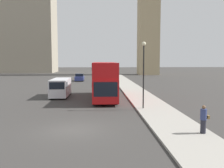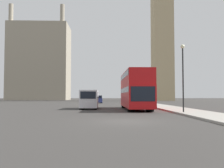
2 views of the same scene
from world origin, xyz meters
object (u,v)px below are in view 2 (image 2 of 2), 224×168
object	(u,v)px
red_double_decker_bus	(135,89)
white_van	(89,99)
street_lamp	(183,68)
parked_sedan	(98,100)

from	to	relation	value
red_double_decker_bus	white_van	world-z (taller)	red_double_decker_bus
street_lamp	parked_sedan	size ratio (longest dim) A/B	1.42
white_van	street_lamp	xyz separation A→B (m)	(8.72, -8.46, 2.86)
red_double_decker_bus	street_lamp	xyz separation A→B (m)	(3.38, -6.80, 1.67)
street_lamp	parked_sedan	world-z (taller)	street_lamp
red_double_decker_bus	parked_sedan	xyz separation A→B (m)	(-4.87, 25.72, -1.65)
white_van	parked_sedan	bearing A→B (deg)	88.87
red_double_decker_bus	white_van	size ratio (longest dim) A/B	2.08
red_double_decker_bus	street_lamp	distance (m)	7.77
white_van	street_lamp	size ratio (longest dim) A/B	0.91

